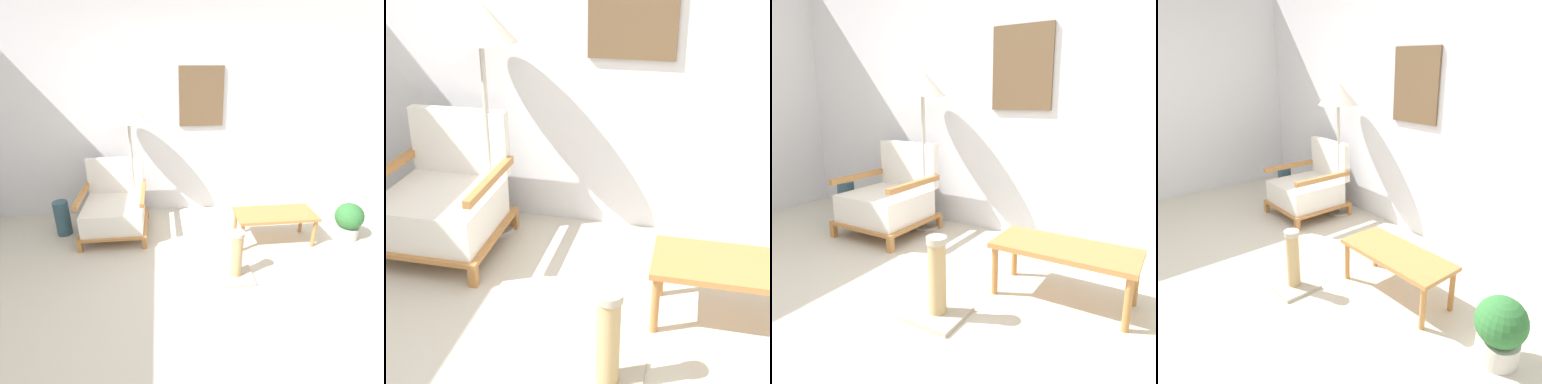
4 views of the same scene
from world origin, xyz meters
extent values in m
cube|color=silver|center=(0.00, 2.14, 1.35)|extent=(8.00, 0.06, 2.70)
cube|color=#B2753D|center=(-0.72, 1.15, 0.06)|extent=(0.05, 0.05, 0.13)
cube|color=#B2753D|center=(-1.44, 1.88, 0.06)|extent=(0.05, 0.05, 0.13)
cube|color=#B2753D|center=(-0.72, 1.88, 0.06)|extent=(0.05, 0.05, 0.13)
cube|color=#B2753D|center=(-1.08, 1.51, 0.14)|extent=(0.77, 0.78, 0.03)
cube|color=white|center=(-1.08, 1.49, 0.28)|extent=(0.69, 0.68, 0.26)
cube|color=white|center=(-1.08, 1.86, 0.64)|extent=(0.69, 0.08, 0.45)
cube|color=#B2753D|center=(-1.43, 1.51, 0.53)|extent=(0.05, 0.72, 0.05)
cube|color=#B2753D|center=(-0.73, 1.51, 0.53)|extent=(0.05, 0.72, 0.05)
cylinder|color=#B7B2A8|center=(-0.86, 1.84, 0.01)|extent=(0.28, 0.28, 0.03)
cylinder|color=#B7B2A8|center=(-0.86, 1.84, 0.67)|extent=(0.03, 0.03, 1.28)
cone|color=silver|center=(-0.86, 1.84, 1.43)|extent=(0.45, 0.45, 0.25)
cube|color=#B2753D|center=(0.78, 1.15, 0.35)|extent=(0.91, 0.41, 0.04)
cylinder|color=#B2753D|center=(0.36, 0.98, 0.17)|extent=(0.04, 0.04, 0.34)
cylinder|color=#B2753D|center=(0.36, 1.31, 0.17)|extent=(0.04, 0.04, 0.34)
cube|color=#B2A893|center=(0.19, 0.55, 0.01)|extent=(0.33, 0.33, 0.03)
cylinder|color=tan|center=(0.19, 0.55, 0.25)|extent=(0.11, 0.11, 0.44)
cylinder|color=#B2A893|center=(0.19, 0.55, 0.49)|extent=(0.12, 0.12, 0.04)
camera|label=1|loc=(-0.49, -1.77, 1.97)|focal=28.00mm
camera|label=2|loc=(0.48, -1.30, 1.86)|focal=50.00mm
camera|label=3|loc=(1.38, -1.10, 1.29)|focal=35.00mm
camera|label=4|loc=(2.55, -0.77, 1.79)|focal=35.00mm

